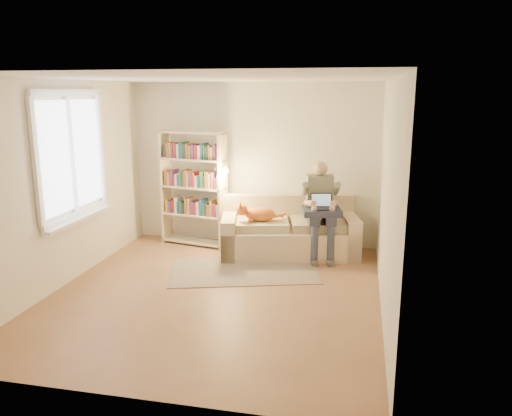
% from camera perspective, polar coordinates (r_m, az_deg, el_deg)
% --- Properties ---
extents(floor, '(4.50, 4.50, 0.00)m').
position_cam_1_polar(floor, '(6.33, -4.59, -9.65)').
color(floor, brown).
rests_on(floor, ground).
extents(ceiling, '(4.00, 4.50, 0.02)m').
position_cam_1_polar(ceiling, '(5.84, -5.07, 14.58)').
color(ceiling, white).
rests_on(ceiling, wall_back).
extents(wall_left, '(0.02, 4.50, 2.60)m').
position_cam_1_polar(wall_left, '(6.79, -21.23, 2.51)').
color(wall_left, silver).
rests_on(wall_left, floor).
extents(wall_right, '(0.02, 4.50, 2.60)m').
position_cam_1_polar(wall_right, '(5.71, 14.79, 1.11)').
color(wall_right, silver).
rests_on(wall_right, floor).
extents(wall_back, '(4.00, 0.02, 2.60)m').
position_cam_1_polar(wall_back, '(8.10, -0.27, 5.01)').
color(wall_back, silver).
rests_on(wall_back, floor).
extents(wall_front, '(4.00, 0.02, 2.60)m').
position_cam_1_polar(wall_front, '(3.91, -14.26, -4.38)').
color(wall_front, silver).
rests_on(wall_front, floor).
extents(window, '(0.12, 1.52, 1.69)m').
position_cam_1_polar(window, '(6.92, -20.03, 3.42)').
color(window, white).
rests_on(window, wall_left).
extents(sofa, '(2.19, 1.33, 0.87)m').
position_cam_1_polar(sofa, '(7.70, 3.81, -2.94)').
color(sofa, beige).
rests_on(sofa, floor).
extents(person, '(0.51, 0.69, 1.44)m').
position_cam_1_polar(person, '(7.47, 7.39, 0.44)').
color(person, gray).
rests_on(person, sofa).
extents(cat, '(0.70, 0.35, 0.26)m').
position_cam_1_polar(cat, '(7.47, 0.10, -0.64)').
color(cat, orange).
rests_on(cat, sofa).
extents(blanket, '(0.64, 0.56, 0.09)m').
position_cam_1_polar(blanket, '(7.36, 7.44, -0.39)').
color(blanket, '#272C44').
rests_on(blanket, person).
extents(laptop, '(0.36, 0.33, 0.26)m').
position_cam_1_polar(laptop, '(7.35, 7.45, 0.39)').
color(laptop, black).
rests_on(laptop, blanket).
extents(bookshelf, '(1.22, 0.57, 1.86)m').
position_cam_1_polar(bookshelf, '(8.05, -7.16, 2.88)').
color(bookshelf, beige).
rests_on(bookshelf, floor).
extents(rug, '(2.28, 1.72, 0.01)m').
position_cam_1_polar(rug, '(7.06, -1.41, -7.11)').
color(rug, gray).
rests_on(rug, floor).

